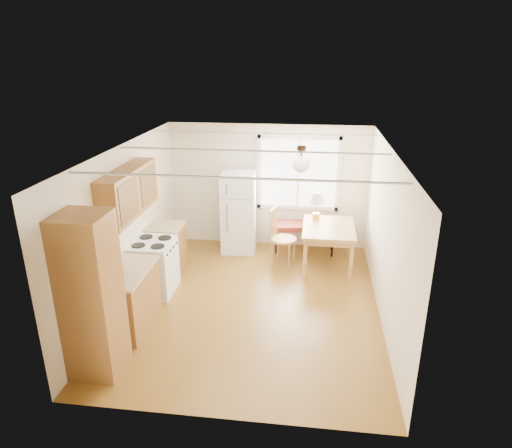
% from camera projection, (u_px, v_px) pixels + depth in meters
% --- Properties ---
extents(room_shell, '(4.60, 5.60, 2.62)m').
position_uv_depth(room_shell, '(252.00, 231.00, 6.92)').
color(room_shell, brown).
rests_on(room_shell, ground).
extents(kitchen_run, '(0.65, 3.40, 2.20)m').
position_uv_depth(kitchen_run, '(130.00, 268.00, 6.68)').
color(kitchen_run, brown).
rests_on(kitchen_run, ground).
extents(window_unit, '(1.64, 0.05, 1.51)m').
position_uv_depth(window_unit, '(298.00, 173.00, 9.04)').
color(window_unit, white).
rests_on(window_unit, room_shell).
extents(pendant_light, '(0.26, 0.26, 0.40)m').
position_uv_depth(pendant_light, '(301.00, 163.00, 6.86)').
color(pendant_light, black).
rests_on(pendant_light, room_shell).
extents(refrigerator, '(0.70, 0.71, 1.61)m').
position_uv_depth(refrigerator, '(239.00, 212.00, 9.09)').
color(refrigerator, white).
rests_on(refrigerator, ground).
extents(bench, '(1.37, 0.65, 0.61)m').
position_uv_depth(bench, '(305.00, 226.00, 9.09)').
color(bench, maroon).
rests_on(bench, ground).
extents(dining_table, '(0.96, 1.27, 0.79)m').
position_uv_depth(dining_table, '(328.00, 232.00, 8.44)').
color(dining_table, '#B38044').
rests_on(dining_table, ground).
extents(chair, '(0.52, 0.51, 1.10)m').
position_uv_depth(chair, '(278.00, 232.00, 8.57)').
color(chair, '#B38044').
rests_on(chair, ground).
extents(table_lamp, '(0.31, 0.31, 0.53)m').
position_uv_depth(table_lamp, '(317.00, 200.00, 8.64)').
color(table_lamp, '#B98C3B').
rests_on(table_lamp, dining_table).
extents(coffee_maker, '(0.22, 0.26, 0.34)m').
position_uv_depth(coffee_maker, '(115.00, 271.00, 6.18)').
color(coffee_maker, black).
rests_on(coffee_maker, kitchen_run).
extents(kettle, '(0.12, 0.12, 0.23)m').
position_uv_depth(kettle, '(117.00, 267.00, 6.35)').
color(kettle, red).
rests_on(kettle, kitchen_run).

